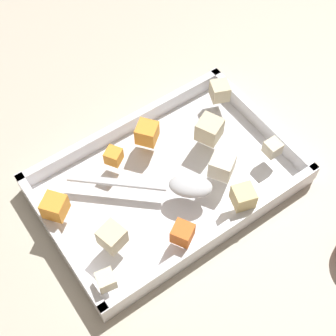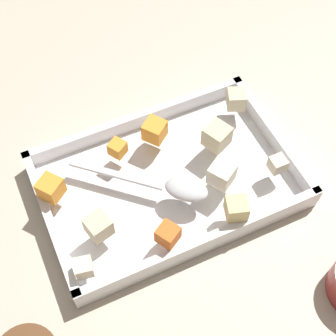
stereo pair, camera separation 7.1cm
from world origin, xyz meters
name	(u,v)px [view 2 (the right image)]	position (x,y,z in m)	size (l,w,h in m)	color
ground_plane	(173,184)	(0.00, 0.00, 0.00)	(4.00, 4.00, 0.00)	#BCB29E
baking_dish	(168,183)	(-0.01, 0.00, 0.01)	(0.37, 0.24, 0.04)	silver
carrot_chunk_corner_nw	(117,148)	(-0.06, 0.06, 0.05)	(0.02, 0.02, 0.02)	orange
carrot_chunk_near_right	(157,129)	(0.00, 0.07, 0.06)	(0.03, 0.03, 0.03)	orange
carrot_chunk_mid_right	(51,188)	(-0.17, 0.03, 0.06)	(0.03, 0.03, 0.03)	orange
carrot_chunk_heap_top	(168,234)	(-0.05, -0.10, 0.06)	(0.03, 0.03, 0.03)	orange
potato_chunk_heap_side	(84,268)	(-0.17, -0.09, 0.05)	(0.02, 0.02, 0.02)	beige
potato_chunk_front_center	(236,99)	(0.14, 0.07, 0.06)	(0.03, 0.03, 0.03)	beige
potato_chunk_corner_se	(98,226)	(-0.13, -0.05, 0.06)	(0.03, 0.03, 0.03)	beige
potato_chunk_mid_left	(236,208)	(0.05, -0.10, 0.06)	(0.03, 0.03, 0.03)	#E0CC89
potato_chunk_near_spoon	(217,136)	(0.08, 0.02, 0.06)	(0.03, 0.03, 0.03)	beige
parsnip_chunk_near_left	(278,164)	(0.14, -0.06, 0.05)	(0.02, 0.02, 0.02)	beige
parsnip_chunk_under_handle	(222,174)	(0.05, -0.05, 0.06)	(0.03, 0.03, 0.03)	silver
serving_spoon	(175,188)	(-0.01, -0.04, 0.05)	(0.17, 0.16, 0.02)	silver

